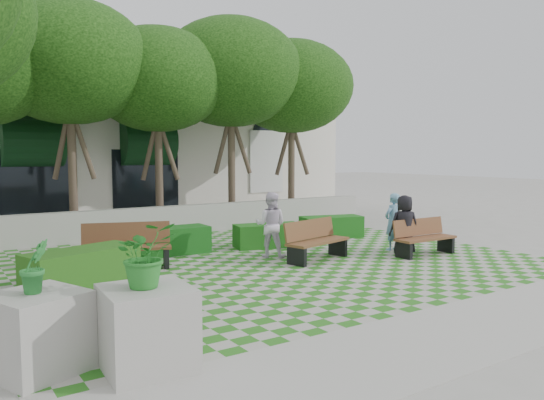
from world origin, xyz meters
TOP-DOWN VIEW (x-y plane):
  - ground at (0.00, 0.00)m, footprint 90.00×90.00m
  - lawn at (0.00, 1.00)m, footprint 12.00×12.00m
  - sidewalk_south at (0.00, -4.70)m, footprint 16.00×2.00m
  - retaining_wall at (0.00, 6.20)m, footprint 15.00×0.36m
  - bench_east at (3.73, -0.53)m, footprint 1.74×0.60m
  - bench_mid at (1.08, 0.48)m, footprint 1.92×1.04m
  - bench_west at (-3.00, 2.07)m, footprint 2.03×1.24m
  - hedge_east at (3.62, 2.92)m, footprint 1.99×1.21m
  - hedge_midright at (1.10, 2.59)m, footprint 1.93×1.11m
  - hedge_midleft at (-1.54, 3.10)m, footprint 1.99×0.85m
  - hedge_west at (-4.25, 0.90)m, footprint 2.27×1.46m
  - planter_front at (-4.61, -3.49)m, footprint 1.05×1.05m
  - planter_back at (-5.70, -2.86)m, footprint 1.22×1.22m
  - person_blue at (3.59, 0.39)m, footprint 0.59×0.43m
  - person_dark at (3.37, -0.21)m, footprint 0.87×0.75m
  - person_white at (0.38, 1.38)m, footprint 0.98×0.98m
  - tree_row at (-1.86, 5.95)m, footprint 17.70×13.40m
  - building at (0.93, 14.08)m, footprint 18.00×8.92m

SIDE VIEW (x-z plane):
  - ground at x=0.00m, z-range 0.00..0.00m
  - sidewalk_south at x=0.00m, z-range 0.00..0.01m
  - lawn at x=0.00m, z-range 0.01..0.01m
  - hedge_midright at x=1.10m, z-range 0.00..0.63m
  - hedge_east at x=3.62m, z-range 0.00..0.65m
  - hedge_midleft at x=-1.54m, z-range 0.00..0.69m
  - hedge_west at x=-4.25m, z-range 0.00..0.74m
  - bench_east at x=3.73m, z-range -0.02..0.89m
  - retaining_wall at x=0.00m, z-range 0.00..0.90m
  - bench_mid at x=1.08m, z-range -0.02..0.94m
  - bench_west at x=-3.00m, z-range -0.02..0.99m
  - planter_back at x=-5.70m, z-range -0.26..1.31m
  - planter_front at x=-4.61m, z-range -0.17..1.59m
  - person_dark at x=3.37m, z-range 0.00..1.51m
  - person_blue at x=3.59m, z-range 0.00..1.51m
  - person_white at x=0.38m, z-range 0.00..1.61m
  - building at x=0.93m, z-range -0.06..5.09m
  - tree_row at x=-1.86m, z-range 1.47..8.88m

